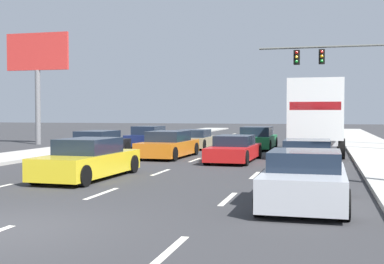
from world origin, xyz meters
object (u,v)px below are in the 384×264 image
car_navy (150,137)px  box_truck (318,114)px  car_red (234,149)px  car_silver (305,180)px  traffic_signal_mast (338,65)px  car_yellow (88,160)px  roadside_billboard (37,64)px  car_orange (168,145)px  car_tan (194,140)px  car_green (257,139)px  car_black (98,144)px  car_gray (307,159)px

car_navy → box_truck: box_truck is taller
car_navy → box_truck: bearing=-20.4°
car_red → car_silver: car_silver is taller
car_silver → traffic_signal_mast: bearing=86.8°
car_yellow → box_truck: (7.12, 11.60, 1.49)m
roadside_billboard → car_orange: bearing=-33.2°
box_truck → traffic_signal_mast: (1.20, 8.17, 3.19)m
car_red → car_orange: bearing=161.8°
car_tan → car_orange: bearing=-87.0°
car_green → roadside_billboard: bearing=177.0°
car_black → car_gray: car_black is taller
car_black → roadside_billboard: size_ratio=0.61×
car_red → car_silver: size_ratio=1.11×
car_black → car_tan: (3.37, 6.29, -0.05)m
box_truck → roadside_billboard: (-18.61, 4.17, 3.40)m
car_yellow → car_orange: bearing=88.5°
car_orange → car_yellow: size_ratio=0.97×
car_black → car_green: 9.81m
car_red → box_truck: (3.50, 4.60, 1.56)m
car_navy → car_green: car_green is taller
car_navy → car_gray: (10.21, -12.63, -0.04)m
car_yellow → car_navy: bearing=102.1°
car_silver → car_navy: bearing=119.0°
car_black → car_yellow: car_yellow is taller
car_orange → roadside_billboard: size_ratio=0.60×
car_tan → car_orange: 6.38m
car_tan → roadside_billboard: (-11.37, 1.28, 4.95)m
car_orange → car_yellow: 8.12m
box_truck → car_gray: box_truck is taller
car_green → traffic_signal_mast: traffic_signal_mast is taller
car_black → car_yellow: 8.90m
car_black → car_silver: car_silver is taller
car_orange → car_red: 3.59m
car_green → box_truck: bearing=-43.9°
car_gray → car_orange: bearing=141.7°
car_navy → car_black: size_ratio=0.99×
car_navy → traffic_signal_mast: 13.25m
car_green → traffic_signal_mast: (4.71, 4.79, 4.67)m
car_red → car_gray: car_gray is taller
car_silver → car_tan: bearing=112.1°
car_black → car_red: size_ratio=0.98×
car_green → car_silver: 18.50m
car_gray → traffic_signal_mast: (1.41, 16.93, 4.72)m
car_green → car_red: bearing=-89.9°
car_black → car_red: 7.21m
car_orange → car_red: (3.41, -1.12, -0.06)m
car_red → car_navy: bearing=129.3°
roadside_billboard → car_red: bearing=-30.1°
car_orange → car_silver: bearing=-58.9°
car_yellow → car_green: 15.40m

